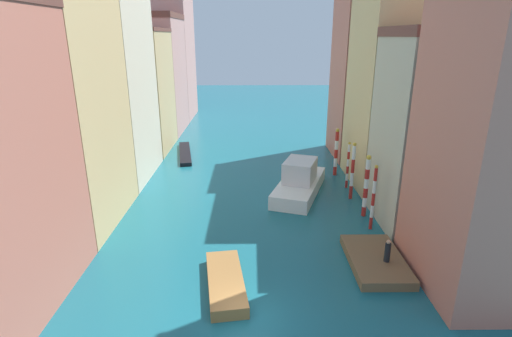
{
  "coord_description": "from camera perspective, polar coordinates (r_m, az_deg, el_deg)",
  "views": [
    {
      "loc": [
        0.32,
        -16.91,
        13.95
      ],
      "look_at": [
        0.69,
        19.98,
        1.5
      ],
      "focal_mm": 27.76,
      "sensor_mm": 36.0,
      "label": 1
    }
  ],
  "objects": [
    {
      "name": "gondola_black",
      "position": [
        49.29,
        -10.2,
        2.17
      ],
      "size": [
        2.97,
        9.41,
        0.43
      ],
      "color": "black",
      "rests_on": "ground"
    },
    {
      "name": "building_right_3",
      "position": [
        48.62,
        15.59,
        14.22
      ],
      "size": [
        6.74,
        8.77,
        21.47
      ],
      "color": "#C6705B",
      "rests_on": "ground"
    },
    {
      "name": "building_right_2",
      "position": [
        39.63,
        19.23,
        12.09
      ],
      "size": [
        6.74,
        9.52,
        20.21
      ],
      "color": "#DBB77A",
      "rests_on": "ground"
    },
    {
      "name": "ground_plane",
      "position": [
        43.7,
        -0.97,
        0.03
      ],
      "size": [
        154.0,
        154.0,
        0.0
      ],
      "primitive_type": "plane",
      "color": "#196070"
    },
    {
      "name": "person_on_dock",
      "position": [
        26.25,
        18.43,
        -11.28
      ],
      "size": [
        0.36,
        0.36,
        1.49
      ],
      "color": "black",
      "rests_on": "waterfront_dock"
    },
    {
      "name": "waterfront_dock",
      "position": [
        27.06,
        16.84,
        -12.54
      ],
      "size": [
        3.32,
        5.82,
        0.59
      ],
      "color": "brown",
      "rests_on": "ground"
    },
    {
      "name": "building_right_0",
      "position": [
        24.22,
        32.75,
        9.12
      ],
      "size": [
        6.74,
        8.45,
        22.29
      ],
      "color": "#C6705B",
      "rests_on": "ground"
    },
    {
      "name": "building_left_1",
      "position": [
        32.24,
        -26.18,
        8.49
      ],
      "size": [
        6.74,
        10.33,
        18.6
      ],
      "color": "#DBB77A",
      "rests_on": "ground"
    },
    {
      "name": "motorboat_0",
      "position": [
        23.94,
        -4.41,
        -16.02
      ],
      "size": [
        2.83,
        6.1,
        0.7
      ],
      "color": "olive",
      "rests_on": "ground"
    },
    {
      "name": "mooring_pole_1",
      "position": [
        32.62,
        15.59,
        -2.36
      ],
      "size": [
        0.39,
        0.39,
        5.15
      ],
      "color": "red",
      "rests_on": "ground"
    },
    {
      "name": "building_left_3",
      "position": [
        51.81,
        -16.29,
        10.67
      ],
      "size": [
        6.74,
        9.68,
        14.8
      ],
      "color": "#DBB77A",
      "rests_on": "ground"
    },
    {
      "name": "building_left_2",
      "position": [
        41.65,
        -20.42,
        12.77
      ],
      "size": [
        6.74,
        10.51,
        20.98
      ],
      "color": "beige",
      "rests_on": "ground"
    },
    {
      "name": "vaporetto_white",
      "position": [
        36.71,
        6.29,
        -1.89
      ],
      "size": [
        6.08,
        9.75,
        3.2
      ],
      "color": "white",
      "rests_on": "ground"
    },
    {
      "name": "mooring_pole_3",
      "position": [
        38.48,
        13.1,
        0.55
      ],
      "size": [
        0.26,
        0.26,
        4.54
      ],
      "color": "red",
      "rests_on": "ground"
    },
    {
      "name": "building_left_5",
      "position": [
        72.18,
        -12.03,
        15.45
      ],
      "size": [
        6.74,
        11.16,
        20.81
      ],
      "color": "tan",
      "rests_on": "ground"
    },
    {
      "name": "building_left_4",
      "position": [
        61.57,
        -13.88,
        13.03
      ],
      "size": [
        6.74,
        11.0,
        16.93
      ],
      "color": "tan",
      "rests_on": "ground"
    },
    {
      "name": "mooring_pole_4",
      "position": [
        41.68,
        11.47,
        2.41
      ],
      "size": [
        0.39,
        0.39,
        5.01
      ],
      "color": "red",
      "rests_on": "ground"
    },
    {
      "name": "building_right_1",
      "position": [
        32.09,
        23.71,
        5.09
      ],
      "size": [
        6.74,
        7.78,
        14.56
      ],
      "color": "#BCB299",
      "rests_on": "ground"
    },
    {
      "name": "mooring_pole_0",
      "position": [
        30.55,
        16.56,
        -3.99
      ],
      "size": [
        0.27,
        0.27,
        5.1
      ],
      "color": "red",
      "rests_on": "ground"
    },
    {
      "name": "mooring_pole_2",
      "position": [
        35.8,
        13.74,
        -0.29
      ],
      "size": [
        0.33,
        0.33,
        5.21
      ],
      "color": "red",
      "rests_on": "ground"
    }
  ]
}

